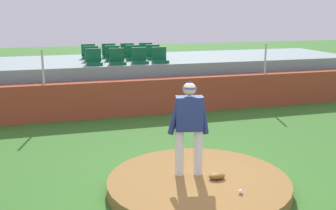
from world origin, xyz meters
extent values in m
plane|color=#336B24|center=(0.00, 0.00, 0.00)|extent=(60.00, 60.00, 0.00)
cylinder|color=olive|center=(0.00, 0.00, 0.11)|extent=(3.23, 3.23, 0.21)
cylinder|color=silver|center=(-0.27, 0.26, 0.63)|extent=(0.16, 0.16, 0.84)
cylinder|color=silver|center=(0.06, 0.19, 0.63)|extent=(0.16, 0.16, 0.84)
cube|color=navy|center=(-0.11, 0.22, 1.36)|extent=(0.52, 0.34, 0.61)
cylinder|color=navy|center=(-0.35, 0.28, 1.32)|extent=(0.28, 0.16, 0.68)
cylinder|color=navy|center=(0.14, 0.17, 1.32)|extent=(0.23, 0.15, 0.69)
sphere|color=beige|center=(-0.11, 0.22, 1.79)|extent=(0.23, 0.23, 0.23)
cone|color=navy|center=(-0.11, 0.22, 1.87)|extent=(0.32, 0.32, 0.13)
sphere|color=white|center=(0.44, -0.77, 0.25)|extent=(0.07, 0.07, 0.07)
ellipsoid|color=brown|center=(0.31, -0.11, 0.27)|extent=(0.30, 0.20, 0.11)
cube|color=#A03F28|center=(0.00, 5.52, 0.54)|extent=(17.26, 0.40, 1.07)
cylinder|color=silver|center=(-2.60, 5.52, 1.56)|extent=(0.06, 0.06, 0.97)
cylinder|color=silver|center=(4.33, 5.52, 1.56)|extent=(0.06, 0.06, 0.97)
cube|color=gray|center=(0.00, 7.84, 0.72)|extent=(16.75, 3.68, 1.43)
cube|color=#125935|center=(-1.07, 6.47, 1.48)|extent=(0.48, 0.44, 0.10)
cube|color=#125935|center=(-1.07, 6.65, 1.73)|extent=(0.48, 0.08, 0.40)
cube|color=#125935|center=(-0.35, 6.42, 1.48)|extent=(0.48, 0.44, 0.10)
cube|color=#125935|center=(-0.35, 6.60, 1.73)|extent=(0.48, 0.08, 0.40)
cube|color=#125935|center=(0.38, 6.44, 1.48)|extent=(0.48, 0.44, 0.10)
cube|color=#125935|center=(0.38, 6.62, 1.73)|extent=(0.48, 0.08, 0.40)
cube|color=#125935|center=(1.04, 6.42, 1.48)|extent=(0.48, 0.44, 0.10)
cube|color=#125935|center=(1.04, 6.60, 1.73)|extent=(0.48, 0.08, 0.40)
cube|color=#125935|center=(-1.05, 7.32, 1.48)|extent=(0.48, 0.44, 0.10)
cube|color=#125935|center=(-1.05, 7.50, 1.73)|extent=(0.48, 0.08, 0.40)
cube|color=#125935|center=(-0.34, 7.34, 1.48)|extent=(0.48, 0.44, 0.10)
cube|color=#125935|center=(-0.34, 7.52, 1.73)|extent=(0.48, 0.08, 0.40)
cube|color=#125935|center=(0.37, 7.36, 1.48)|extent=(0.48, 0.44, 0.10)
cube|color=#125935|center=(0.37, 7.54, 1.73)|extent=(0.48, 0.08, 0.40)
cube|color=#125935|center=(1.07, 7.38, 1.48)|extent=(0.48, 0.44, 0.10)
cube|color=#125935|center=(1.07, 7.56, 1.73)|extent=(0.48, 0.08, 0.40)
cube|color=#125935|center=(-1.06, 8.23, 1.48)|extent=(0.48, 0.44, 0.10)
cube|color=#125935|center=(-1.06, 8.41, 1.73)|extent=(0.48, 0.08, 0.40)
cube|color=#125935|center=(-0.33, 8.26, 1.48)|extent=(0.48, 0.44, 0.10)
cube|color=#125935|center=(-0.33, 8.44, 1.73)|extent=(0.48, 0.08, 0.40)
cube|color=#125935|center=(0.33, 8.23, 1.48)|extent=(0.48, 0.44, 0.10)
cube|color=#125935|center=(0.33, 8.41, 1.73)|extent=(0.48, 0.08, 0.40)
cube|color=#125935|center=(1.03, 8.26, 1.48)|extent=(0.48, 0.44, 0.10)
cube|color=#125935|center=(1.03, 8.44, 1.73)|extent=(0.48, 0.08, 0.40)
camera|label=1|loc=(-2.40, -6.33, 3.14)|focal=43.72mm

